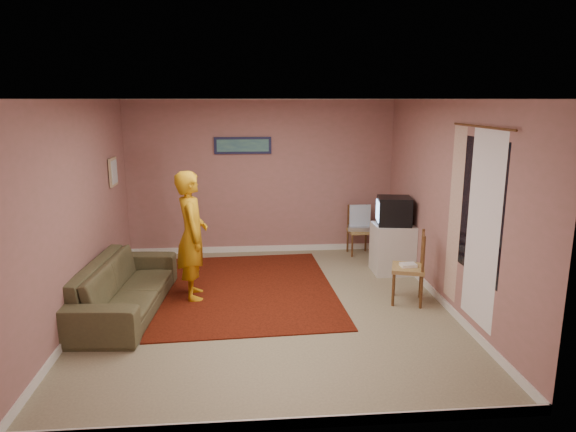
{
  "coord_description": "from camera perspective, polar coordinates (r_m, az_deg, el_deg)",
  "views": [
    {
      "loc": [
        -0.28,
        -6.13,
        2.6
      ],
      "look_at": [
        0.29,
        0.6,
        1.06
      ],
      "focal_mm": 32.0,
      "sensor_mm": 36.0,
      "label": 1
    }
  ],
  "objects": [
    {
      "name": "dvd_player",
      "position": [
        8.82,
        7.95,
        -1.32
      ],
      "size": [
        0.43,
        0.34,
        0.07
      ],
      "primitive_type": "cube",
      "rotation": [
        0.0,
        0.0,
        -0.17
      ],
      "color": "#AAABAF",
      "rests_on": "chair_a"
    },
    {
      "name": "chair_a",
      "position": [
        8.8,
        7.96,
        -1.0
      ],
      "size": [
        0.4,
        0.38,
        0.45
      ],
      "rotation": [
        0.0,
        0.0,
        0.06
      ],
      "color": "tan",
      "rests_on": "ground"
    },
    {
      "name": "window",
      "position": [
        5.92,
        20.47,
        0.84
      ],
      "size": [
        0.01,
        1.1,
        1.5
      ],
      "primitive_type": "cube",
      "color": "black",
      "rests_on": "wall_right"
    },
    {
      "name": "baseboard_right",
      "position": [
        7.1,
        16.47,
        -8.74
      ],
      "size": [
        0.02,
        5.0,
        0.1
      ],
      "primitive_type": "cube",
      "color": "white",
      "rests_on": "ground"
    },
    {
      "name": "picture_back",
      "position": [
        8.63,
        -5.04,
        7.82
      ],
      "size": [
        0.95,
        0.04,
        0.28
      ],
      "color": "#15173A",
      "rests_on": "wall_back"
    },
    {
      "name": "wall_right",
      "position": [
        6.76,
        17.21,
        1.18
      ],
      "size": [
        0.02,
        5.0,
        2.6
      ],
      "primitive_type": "cube",
      "color": "#A46C6C",
      "rests_on": "ground"
    },
    {
      "name": "game_console",
      "position": [
        6.84,
        13.22,
        -5.33
      ],
      "size": [
        0.21,
        0.16,
        0.04
      ],
      "primitive_type": "cube",
      "rotation": [
        0.0,
        0.0,
        0.07
      ],
      "color": "white",
      "rests_on": "chair_b"
    },
    {
      "name": "picture_left",
      "position": [
        8.04,
        -18.84,
        4.66
      ],
      "size": [
        0.04,
        0.38,
        0.42
      ],
      "color": "tan",
      "rests_on": "wall_left"
    },
    {
      "name": "sofa",
      "position": [
        6.76,
        -17.72,
        -7.49
      ],
      "size": [
        1.02,
        2.25,
        0.64
      ],
      "primitive_type": "imported",
      "rotation": [
        0.0,
        0.0,
        1.5
      ],
      "color": "#4D4A2E",
      "rests_on": "ground"
    },
    {
      "name": "chair_b",
      "position": [
        6.82,
        13.25,
        -4.73
      ],
      "size": [
        0.52,
        0.53,
        0.51
      ],
      "rotation": [
        0.0,
        0.0,
        -1.88
      ],
      "color": "tan",
      "rests_on": "ground"
    },
    {
      "name": "baseboard_back",
      "position": [
        8.99,
        -2.9,
        -3.64
      ],
      "size": [
        4.5,
        0.02,
        0.1
      ],
      "primitive_type": "cube",
      "color": "white",
      "rests_on": "ground"
    },
    {
      "name": "curtain_rod",
      "position": [
        5.8,
        20.75,
        9.27
      ],
      "size": [
        0.02,
        1.4,
        0.02
      ],
      "primitive_type": "cylinder",
      "rotation": [
        1.57,
        0.0,
        0.0
      ],
      "color": "brown",
      "rests_on": "wall_right"
    },
    {
      "name": "tv_cabinet",
      "position": [
        8.0,
        11.53,
        -3.55
      ],
      "size": [
        0.59,
        0.54,
        0.75
      ],
      "primitive_type": "cube",
      "color": "silver",
      "rests_on": "ground"
    },
    {
      "name": "ceiling",
      "position": [
        6.14,
        -2.32,
        12.85
      ],
      "size": [
        4.5,
        5.0,
        0.02
      ],
      "primitive_type": "cube",
      "color": "silver",
      "rests_on": "wall_back"
    },
    {
      "name": "baseboard_left",
      "position": [
        6.92,
        -21.26,
        -9.68
      ],
      "size": [
        0.02,
        5.0,
        0.1
      ],
      "primitive_type": "cube",
      "color": "white",
      "rests_on": "ground"
    },
    {
      "name": "blue_throw",
      "position": [
        8.77,
        8.0,
        0.04
      ],
      "size": [
        0.36,
        0.04,
        0.37
      ],
      "primitive_type": "cube",
      "color": "#9BCFFE",
      "rests_on": "chair_a"
    },
    {
      "name": "curtain_sheer",
      "position": [
        5.83,
        20.81,
        -1.39
      ],
      "size": [
        0.01,
        0.75,
        2.1
      ],
      "primitive_type": "cube",
      "color": "white",
      "rests_on": "wall_right"
    },
    {
      "name": "wall_left",
      "position": [
        6.57,
        -22.22,
        0.47
      ],
      "size": [
        0.02,
        5.0,
        2.6
      ],
      "primitive_type": "cube",
      "color": "#A46C6C",
      "rests_on": "ground"
    },
    {
      "name": "curtain_floral",
      "position": [
        6.44,
        18.05,
        0.11
      ],
      "size": [
        0.01,
        0.35,
        2.1
      ],
      "primitive_type": "cube",
      "color": "beige",
      "rests_on": "wall_right"
    },
    {
      "name": "ground",
      "position": [
        6.66,
        -2.11,
        -10.12
      ],
      "size": [
        5.0,
        5.0,
        0.0
      ],
      "primitive_type": "plane",
      "color": "gray",
      "rests_on": "ground"
    },
    {
      "name": "area_rug",
      "position": [
        7.27,
        -4.77,
        -8.07
      ],
      "size": [
        2.57,
        3.14,
        0.02
      ],
      "primitive_type": "cube",
      "rotation": [
        0.0,
        0.0,
        0.05
      ],
      "color": "black",
      "rests_on": "ground"
    },
    {
      "name": "baseboard_front",
      "position": [
        4.45,
        -0.41,
        -22.07
      ],
      "size": [
        4.5,
        0.02,
        0.1
      ],
      "primitive_type": "cube",
      "color": "white",
      "rests_on": "ground"
    },
    {
      "name": "wall_front",
      "position": [
        3.87,
        -0.42,
        -6.78
      ],
      "size": [
        4.5,
        0.02,
        2.6
      ],
      "primitive_type": "cube",
      "color": "#A46C6C",
      "rests_on": "ground"
    },
    {
      "name": "crt_tv",
      "position": [
        7.86,
        11.68,
        0.56
      ],
      "size": [
        0.55,
        0.51,
        0.42
      ],
      "rotation": [
        0.0,
        0.0,
        -0.15
      ],
      "color": "black",
      "rests_on": "tv_cabinet"
    },
    {
      "name": "person",
      "position": [
        6.84,
        -10.63,
        -2.15
      ],
      "size": [
        0.5,
        0.68,
        1.71
      ],
      "primitive_type": "imported",
      "rotation": [
        0.0,
        0.0,
        1.72
      ],
      "color": "#C98E12",
      "rests_on": "ground"
    },
    {
      "name": "wall_back",
      "position": [
        8.73,
        -3.0,
        4.27
      ],
      "size": [
        4.5,
        0.02,
        2.6
      ],
      "primitive_type": "cube",
      "color": "#A46C6C",
      "rests_on": "ground"
    }
  ]
}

